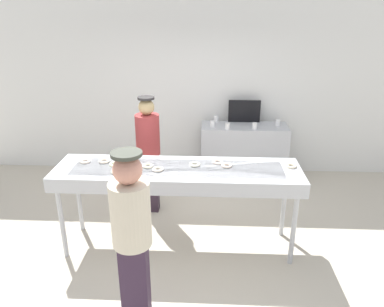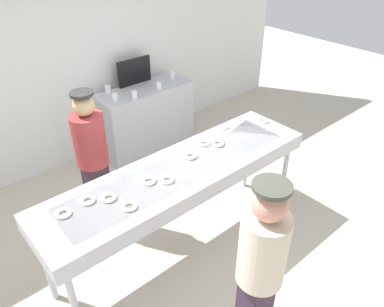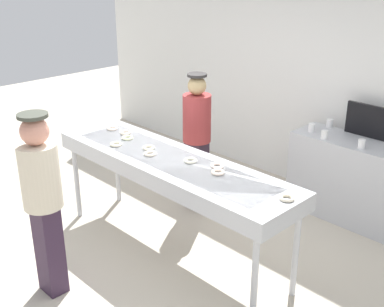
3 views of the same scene
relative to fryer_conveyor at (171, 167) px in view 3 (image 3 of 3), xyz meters
name	(u,v)px [view 3 (image 3 of 3)]	position (x,y,z in m)	size (l,w,h in m)	color
ground_plane	(172,250)	(0.00, 0.00, -0.95)	(16.00, 16.00, 0.00)	beige
back_wall	(312,63)	(0.00, 2.41, 0.68)	(8.00, 0.12, 3.26)	white
fryer_conveyor	(171,167)	(0.00, 0.00, 0.00)	(2.82, 0.74, 1.04)	#B7BABF
sugar_donut_0	(149,148)	(-0.35, 0.02, 0.10)	(0.13, 0.13, 0.03)	white
sugar_donut_1	(125,133)	(-0.88, 0.13, 0.10)	(0.13, 0.13, 0.03)	#F3E2CC
sugar_donut_2	(112,128)	(-1.11, 0.11, 0.10)	(0.13, 0.13, 0.03)	white
sugar_donut_3	(287,198)	(1.30, 0.09, 0.10)	(0.13, 0.13, 0.03)	#F7E8C7
sugar_donut_4	(217,166)	(0.46, 0.17, 0.10)	(0.13, 0.13, 0.03)	white
sugar_donut_5	(116,144)	(-0.66, -0.16, 0.10)	(0.13, 0.13, 0.03)	#FEF2CD
sugar_donut_6	(190,161)	(0.19, 0.08, 0.10)	(0.13, 0.13, 0.03)	silver
sugar_donut_7	(127,138)	(-0.74, 0.04, 0.10)	(0.13, 0.13, 0.03)	#EFF4C2
sugar_donut_8	(218,172)	(0.56, 0.07, 0.10)	(0.13, 0.13, 0.03)	#FBE3CC
sugar_donut_9	(150,154)	(-0.21, -0.08, 0.10)	(0.13, 0.13, 0.03)	#F8E9CF
worker_baker	(197,136)	(-0.48, 0.84, -0.01)	(0.33, 0.33, 1.67)	#30222F
customer_waiting	(43,195)	(-0.28, -1.22, 0.02)	(0.34, 0.34, 1.70)	#332236
prep_counter	(351,180)	(0.93, 1.96, -0.48)	(1.41, 0.54, 0.96)	#B7BABF
paper_cup_0	(324,135)	(0.64, 1.76, 0.05)	(0.07, 0.07, 0.10)	white
paper_cup_1	(362,144)	(1.07, 1.79, 0.05)	(0.07, 0.07, 0.10)	white
paper_cup_3	(312,128)	(0.40, 1.86, 0.05)	(0.07, 0.07, 0.10)	white
paper_cup_4	(330,123)	(0.47, 2.16, 0.05)	(0.07, 0.07, 0.10)	white
menu_display	(368,121)	(0.93, 2.18, 0.19)	(0.53, 0.04, 0.37)	black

